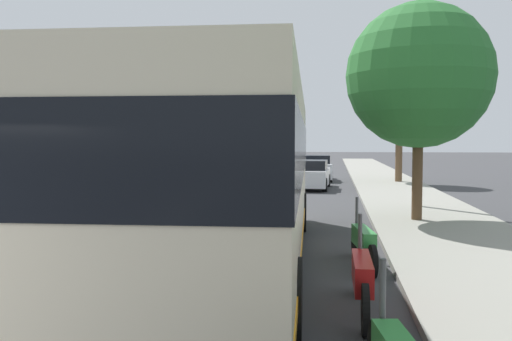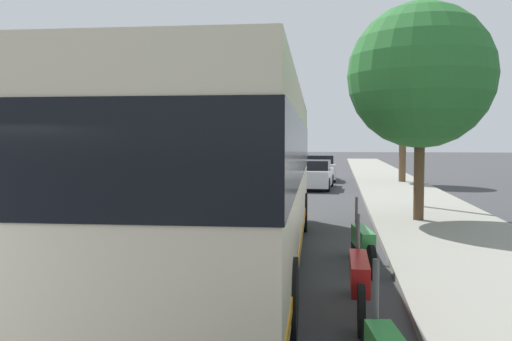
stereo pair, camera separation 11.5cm
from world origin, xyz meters
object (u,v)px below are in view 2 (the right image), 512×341
(car_far_distant, at_px, (318,168))
(roadside_tree_far_block, at_px, (403,107))
(motorcycle_angled, at_px, (359,278))
(car_ahead_same_lane, at_px, (312,175))
(utility_pole, at_px, (421,84))
(roadside_tree_mid_block, at_px, (421,76))
(motorcycle_nearest_curb, at_px, (363,242))
(coach_bus, at_px, (237,169))

(car_far_distant, bearing_deg, roadside_tree_far_block, -118.95)
(motorcycle_angled, xyz_separation_m, car_ahead_same_lane, (18.95, 1.59, 0.19))
(motorcycle_angled, distance_m, utility_pole, 12.21)
(utility_pole, bearing_deg, roadside_tree_mid_block, 171.71)
(motorcycle_angled, height_order, utility_pole, utility_pole)
(motorcycle_nearest_curb, distance_m, car_ahead_same_lane, 16.29)
(coach_bus, xyz_separation_m, motorcycle_angled, (-2.58, -2.18, -1.34))
(roadside_tree_far_block, bearing_deg, coach_bus, 165.18)
(coach_bus, distance_m, motorcycle_angled, 3.63)
(roadside_tree_mid_block, relative_size, roadside_tree_far_block, 1.04)
(motorcycle_angled, bearing_deg, coach_bus, 40.52)
(coach_bus, xyz_separation_m, car_far_distant, (22.09, -0.66, -1.11))
(motorcycle_nearest_curb, bearing_deg, car_ahead_same_lane, -1.60)
(motorcycle_angled, relative_size, motorcycle_nearest_curb, 1.05)
(coach_bus, height_order, car_far_distant, coach_bus)
(motorcycle_angled, bearing_deg, roadside_tree_far_block, -7.57)
(motorcycle_angled, relative_size, car_ahead_same_lane, 0.53)
(car_ahead_same_lane, height_order, roadside_tree_mid_block, roadside_tree_mid_block)
(car_far_distant, distance_m, utility_pole, 14.31)
(coach_bus, relative_size, roadside_tree_far_block, 2.05)
(car_ahead_same_lane, height_order, roadside_tree_far_block, roadside_tree_far_block)
(motorcycle_nearest_curb, height_order, car_ahead_same_lane, car_ahead_same_lane)
(coach_bus, relative_size, utility_pole, 1.42)
(roadside_tree_mid_block, bearing_deg, coach_bus, 143.45)
(roadside_tree_far_block, bearing_deg, roadside_tree_mid_block, 175.37)
(motorcycle_angled, xyz_separation_m, utility_pole, (11.36, -2.40, 3.78))
(motorcycle_nearest_curb, xyz_separation_m, utility_pole, (8.60, -2.23, 3.80))
(car_ahead_same_lane, relative_size, roadside_tree_mid_block, 0.72)
(roadside_tree_mid_block, height_order, roadside_tree_far_block, roadside_tree_mid_block)
(car_far_distant, distance_m, roadside_tree_mid_block, 17.25)
(motorcycle_angled, xyz_separation_m, roadside_tree_mid_block, (8.12, -1.92, 3.66))
(car_ahead_same_lane, xyz_separation_m, roadside_tree_far_block, (3.55, -4.68, 3.49))
(coach_bus, relative_size, motorcycle_nearest_curb, 5.39)
(car_far_distant, bearing_deg, roadside_tree_mid_block, -172.09)
(car_far_distant, height_order, roadside_tree_mid_block, roadside_tree_mid_block)
(coach_bus, height_order, roadside_tree_far_block, roadside_tree_far_block)
(motorcycle_angled, height_order, roadside_tree_far_block, roadside_tree_far_block)
(motorcycle_nearest_curb, height_order, car_far_distant, car_far_distant)
(roadside_tree_far_block, relative_size, utility_pole, 0.69)
(car_ahead_same_lane, xyz_separation_m, roadside_tree_mid_block, (-10.84, -3.51, 3.47))
(motorcycle_nearest_curb, bearing_deg, roadside_tree_mid_block, -25.97)
(car_far_distant, relative_size, utility_pole, 0.53)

